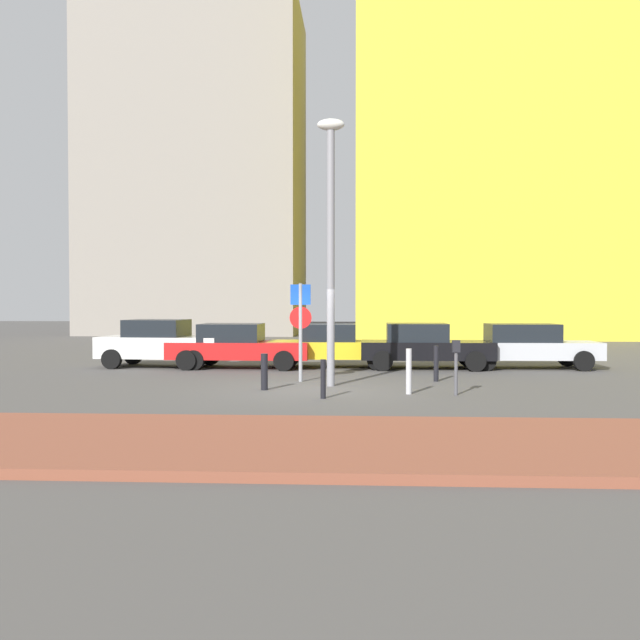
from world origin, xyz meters
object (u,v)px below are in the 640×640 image
at_px(parking_sign_post, 301,320).
at_px(parked_car_yellow, 332,345).
at_px(parked_car_red, 238,345).
at_px(parking_meter, 456,359).
at_px(parked_car_black, 424,345).
at_px(traffic_bollard_near, 409,371).
at_px(street_lamp, 331,229).
at_px(traffic_bollard_edge, 323,379).
at_px(parked_car_white, 161,343).
at_px(traffic_bollard_far, 436,364).
at_px(traffic_bollard_mid, 264,372).
at_px(parked_car_silver, 526,345).

bearing_deg(parking_sign_post, parked_car_yellow, 81.05).
distance_m(parked_car_red, parking_meter, 8.97).
xyz_separation_m(parked_car_black, traffic_bollard_near, (-0.92, -6.46, -0.22)).
xyz_separation_m(street_lamp, traffic_bollard_near, (1.90, -1.49, -3.51)).
distance_m(parked_car_black, traffic_bollard_edge, 7.88).
xyz_separation_m(parking_meter, traffic_bollard_edge, (-3.06, -0.75, -0.40)).
bearing_deg(parked_car_red, traffic_bollard_near, -50.77).
xyz_separation_m(parked_car_red, parked_car_yellow, (3.07, 0.38, -0.01)).
bearing_deg(parked_car_yellow, parked_car_white, -178.02).
height_order(parking_sign_post, traffic_bollard_far, parking_sign_post).
distance_m(parking_sign_post, parking_meter, 4.70).
distance_m(parked_car_black, parking_sign_post, 5.53).
bearing_deg(traffic_bollard_far, parked_car_white, 156.52).
bearing_deg(parked_car_red, parked_car_black, 1.29).
height_order(parking_sign_post, parking_meter, parking_sign_post).
bearing_deg(traffic_bollard_mid, parked_car_silver, 38.06).
height_order(parked_car_silver, parking_sign_post, parking_sign_post).
bearing_deg(traffic_bollard_edge, parked_car_silver, 50.41).
height_order(parked_car_black, street_lamp, street_lamp).
bearing_deg(traffic_bollard_edge, traffic_bollard_far, 51.10).
relative_size(parked_car_red, parked_car_yellow, 1.09).
distance_m(traffic_bollard_near, traffic_bollard_far, 2.89).
bearing_deg(traffic_bollard_mid, traffic_bollard_far, 25.79).
relative_size(parked_car_red, parking_sign_post, 1.72).
relative_size(parked_car_black, parking_meter, 3.32).
distance_m(street_lamp, traffic_bollard_edge, 4.30).
distance_m(parking_sign_post, traffic_bollard_far, 3.89).
bearing_deg(parked_car_silver, parking_sign_post, -149.00).
bearing_deg(traffic_bollard_far, parked_car_black, 90.09).
height_order(parked_car_white, parked_car_silver, parked_car_white).
height_order(parked_car_black, traffic_bollard_far, parked_car_black).
relative_size(traffic_bollard_mid, traffic_bollard_edge, 1.02).
bearing_deg(parking_sign_post, parked_car_white, 140.95).
xyz_separation_m(parked_car_white, parking_sign_post, (5.01, -4.07, 0.87)).
bearing_deg(traffic_bollard_near, parked_car_white, 140.04).
height_order(parked_car_silver, traffic_bollard_edge, parked_car_silver).
distance_m(traffic_bollard_mid, traffic_bollard_edge, 2.11).
bearing_deg(parking_meter, traffic_bollard_edge, -166.20).
bearing_deg(parked_car_black, parked_car_silver, 3.45).
bearing_deg(parking_sign_post, parked_car_black, 47.45).
bearing_deg(parked_car_white, traffic_bollard_edge, -51.82).
distance_m(parking_meter, street_lamp, 4.67).
bearing_deg(traffic_bollard_far, parked_car_yellow, 127.22).
distance_m(traffic_bollard_near, traffic_bollard_mid, 3.55).
xyz_separation_m(traffic_bollard_near, traffic_bollard_edge, (-1.97, -0.86, -0.10)).
height_order(parking_meter, traffic_bollard_near, parking_meter).
bearing_deg(parked_car_yellow, traffic_bollard_near, -72.68).
bearing_deg(parked_car_red, parking_meter, -45.85).
relative_size(parked_car_red, street_lamp, 0.67).
xyz_separation_m(parked_car_yellow, parked_car_black, (3.02, -0.25, 0.03)).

